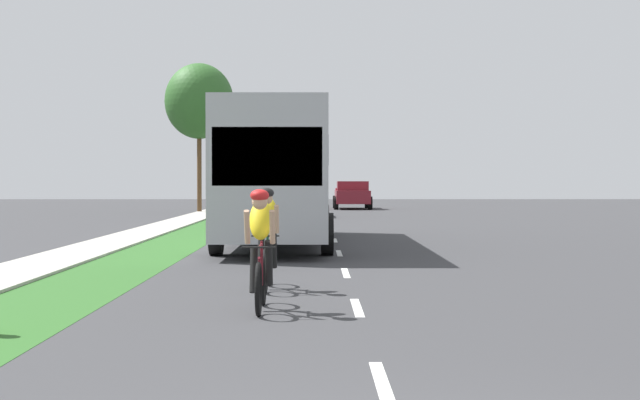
% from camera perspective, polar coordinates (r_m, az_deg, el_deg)
% --- Properties ---
extents(ground_plane, '(120.00, 120.00, 0.00)m').
position_cam_1_polar(ground_plane, '(24.86, 0.98, -2.70)').
color(ground_plane, '#38383A').
extents(grass_verge, '(1.84, 70.00, 0.01)m').
position_cam_1_polar(grass_verge, '(25.14, -8.93, -2.67)').
color(grass_verge, '#2D6026').
rests_on(grass_verge, ground_plane).
extents(sidewalk_concrete, '(1.53, 70.00, 0.10)m').
position_cam_1_polar(sidewalk_concrete, '(25.45, -12.68, -2.63)').
color(sidewalk_concrete, '#B2ADA3').
rests_on(sidewalk_concrete, ground_plane).
extents(lane_markings_center, '(0.12, 53.13, 0.01)m').
position_cam_1_polar(lane_markings_center, '(28.85, 0.81, -2.16)').
color(lane_markings_center, white).
rests_on(lane_markings_center, ground_plane).
extents(cyclist_lead, '(0.42, 1.72, 1.58)m').
position_cam_1_polar(cyclist_lead, '(12.19, -3.60, -2.94)').
color(cyclist_lead, black).
rests_on(cyclist_lead, ground_plane).
extents(cyclist_trailing, '(0.42, 1.72, 1.58)m').
position_cam_1_polar(cyclist_trailing, '(14.58, -3.23, -2.26)').
color(cyclist_trailing, black).
rests_on(cyclist_trailing, ground_plane).
extents(bus_silver, '(2.78, 11.60, 3.48)m').
position_cam_1_polar(bus_silver, '(24.98, -2.54, 1.86)').
color(bus_silver, '#A5A8AD').
rests_on(bus_silver, ground_plane).
extents(suv_black, '(2.15, 4.70, 1.79)m').
position_cam_1_polar(suv_black, '(43.82, -1.87, 0.22)').
color(suv_black, black).
rests_on(suv_black, ground_plane).
extents(pickup_maroon, '(2.22, 5.10, 1.64)m').
position_cam_1_polar(pickup_maroon, '(55.88, 1.95, 0.31)').
color(pickup_maroon, maroon).
rests_on(pickup_maroon, ground_plane).
extents(street_tree_far, '(3.62, 3.62, 7.86)m').
position_cam_1_polar(street_tree_far, '(50.28, -7.32, 5.93)').
color(street_tree_far, brown).
rests_on(street_tree_far, ground_plane).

